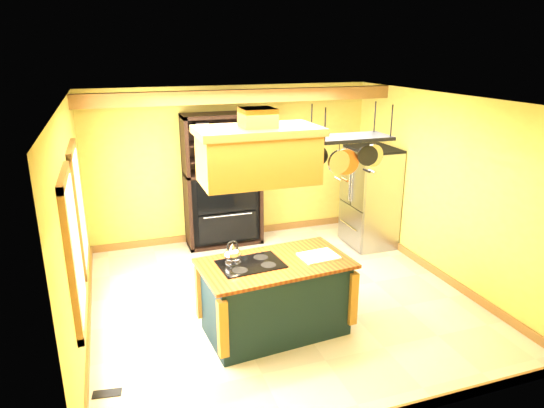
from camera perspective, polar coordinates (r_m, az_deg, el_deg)
floor at (r=6.82m, az=0.98°, el=-11.01°), size 5.00×5.00×0.00m
ceiling at (r=6.00m, az=1.11°, el=12.20°), size 5.00×5.00×0.00m
wall_back at (r=8.58m, az=-4.67°, el=4.74°), size 5.00×0.02×2.70m
wall_front at (r=4.20m, az=12.94°, el=-10.20°), size 5.00×0.02×2.70m
wall_left at (r=5.95m, az=-22.24°, el=-2.56°), size 0.02×5.00×2.70m
wall_right at (r=7.47m, az=19.38°, el=1.78°), size 0.02×5.00×2.70m
ceiling_beam at (r=7.62m, az=-3.37°, el=12.56°), size 5.00×0.15×0.20m
window_near at (r=5.19m, az=-22.28°, el=-4.95°), size 0.06×1.06×1.56m
window_far at (r=6.50m, az=-21.77°, el=-0.36°), size 0.06×1.06×1.56m
kitchen_island at (r=5.88m, az=0.36°, el=-10.81°), size 1.82×1.11×1.11m
range_hood at (r=5.21m, az=-1.66°, el=6.09°), size 1.31×0.74×0.80m
pot_rack at (r=5.64m, az=9.15°, el=6.68°), size 0.98×0.45×0.83m
refrigerator at (r=8.48m, az=11.41°, el=0.52°), size 0.73×0.86×1.68m
hutch at (r=8.42m, az=-5.84°, el=1.13°), size 1.29×0.58×2.28m
floor_register at (r=5.45m, az=-18.84°, el=-20.34°), size 0.29×0.16×0.01m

